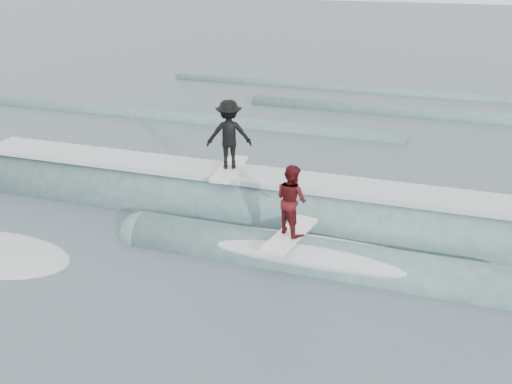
% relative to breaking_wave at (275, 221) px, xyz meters
% --- Properties ---
extents(ground, '(160.00, 160.00, 0.00)m').
position_rel_breaking_wave_xyz_m(ground, '(-0.33, -5.61, -0.04)').
color(ground, '#40535E').
rests_on(ground, ground).
extents(breaking_wave, '(20.71, 3.91, 2.25)m').
position_rel_breaking_wave_xyz_m(breaking_wave, '(0.00, 0.00, 0.00)').
color(breaking_wave, '#3A6262').
rests_on(breaking_wave, ground).
extents(surfer_black, '(1.40, 2.04, 2.00)m').
position_rel_breaking_wave_xyz_m(surfer_black, '(-1.44, 0.41, 2.14)').
color(surfer_black, white).
rests_on(surfer_black, ground).
extents(surfer_red, '(1.03, 2.07, 1.78)m').
position_rel_breaking_wave_xyz_m(surfer_red, '(0.92, -1.79, 1.42)').
color(surfer_red, white).
rests_on(surfer_red, ground).
extents(whitewater, '(16.54, 7.94, 0.10)m').
position_rel_breaking_wave_xyz_m(whitewater, '(-1.33, -5.67, -0.04)').
color(whitewater, silver).
rests_on(whitewater, ground).
extents(far_swells, '(36.45, 8.65, 0.80)m').
position_rel_breaking_wave_xyz_m(far_swells, '(0.03, 12.04, -0.04)').
color(far_swells, '#3A6262').
rests_on(far_swells, ground).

